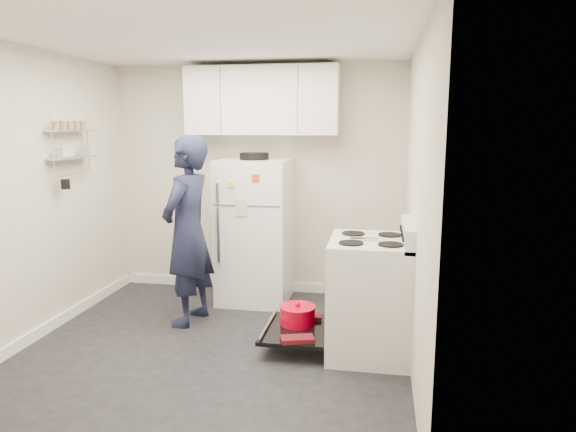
% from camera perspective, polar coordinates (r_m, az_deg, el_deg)
% --- Properties ---
extents(room, '(3.21, 3.21, 2.51)m').
position_cam_1_polar(room, '(4.20, -8.77, 1.17)').
color(room, black).
rests_on(room, ground).
extents(electric_range, '(0.66, 0.76, 1.10)m').
position_cam_1_polar(electric_range, '(4.28, 8.88, -8.90)').
color(electric_range, silver).
rests_on(electric_range, ground).
extents(open_oven_door, '(0.55, 0.72, 0.23)m').
position_cam_1_polar(open_oven_door, '(4.45, 1.02, -11.73)').
color(open_oven_door, black).
rests_on(open_oven_door, ground).
extents(refrigerator, '(0.72, 0.74, 1.57)m').
position_cam_1_polar(refrigerator, '(5.41, -3.69, -1.61)').
color(refrigerator, white).
rests_on(refrigerator, ground).
extents(upper_cabinets, '(1.60, 0.33, 0.70)m').
position_cam_1_polar(upper_cabinets, '(5.47, -2.88, 12.67)').
color(upper_cabinets, silver).
rests_on(upper_cabinets, room).
extents(wall_shelf_rack, '(0.14, 0.60, 0.61)m').
position_cam_1_polar(wall_shelf_rack, '(5.23, -23.00, 7.37)').
color(wall_shelf_rack, '#B2B2B7').
rests_on(wall_shelf_rack, room).
extents(person, '(0.52, 0.70, 1.76)m').
position_cam_1_polar(person, '(4.85, -11.08, -1.68)').
color(person, '#181C35').
rests_on(person, ground).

